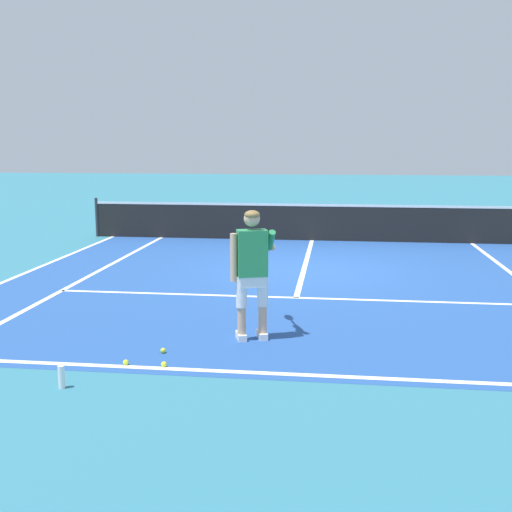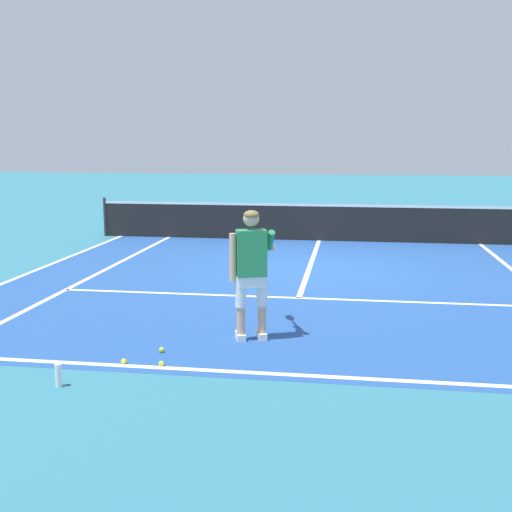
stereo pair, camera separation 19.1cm
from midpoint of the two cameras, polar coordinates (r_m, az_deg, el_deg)
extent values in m
plane|color=teal|center=(12.95, 3.90, -1.27)|extent=(80.00, 80.00, 0.00)
cube|color=#234C93|center=(12.01, 3.62, -2.16)|extent=(10.98, 10.37, 0.00)
cube|color=white|center=(7.23, 0.98, -10.52)|extent=(10.98, 0.10, 0.01)
cube|color=white|center=(10.63, 3.12, -3.76)|extent=(8.23, 0.10, 0.01)
cube|color=white|center=(13.75, 4.11, -0.58)|extent=(0.10, 6.40, 0.01)
cube|color=white|center=(12.93, -14.90, -1.59)|extent=(0.10, 9.97, 0.01)
cube|color=white|center=(13.51, -20.32, -1.39)|extent=(0.10, 9.97, 0.01)
cylinder|color=#333338|center=(18.09, -14.42, 3.40)|extent=(0.08, 0.08, 1.07)
cube|color=black|center=(16.84, 4.75, 2.93)|extent=(11.84, 0.02, 0.91)
cube|color=white|center=(16.79, 4.77, 4.57)|extent=(11.84, 0.03, 0.06)
cube|color=white|center=(8.42, -2.00, -7.21)|extent=(0.19, 0.30, 0.09)
cube|color=white|center=(8.46, -0.11, -7.11)|extent=(0.19, 0.30, 0.09)
cylinder|color=tan|center=(8.32, -1.97, -5.81)|extent=(0.11, 0.11, 0.36)
cylinder|color=silver|center=(8.22, -1.98, -3.23)|extent=(0.14, 0.14, 0.41)
cylinder|color=tan|center=(8.36, -0.06, -5.72)|extent=(0.11, 0.11, 0.36)
cylinder|color=silver|center=(8.27, -0.06, -3.15)|extent=(0.14, 0.14, 0.41)
cube|color=silver|center=(8.20, -1.02, -2.07)|extent=(0.39, 0.30, 0.20)
cube|color=#28844C|center=(8.14, -1.03, 0.27)|extent=(0.43, 0.33, 0.60)
cylinder|color=tan|center=(8.11, -2.70, -0.13)|extent=(0.09, 0.09, 0.62)
cylinder|color=#28844C|center=(8.25, 0.67, 1.46)|extent=(0.17, 0.28, 0.29)
cylinder|color=tan|center=(8.48, 0.65, 0.74)|extent=(0.17, 0.30, 0.14)
sphere|color=tan|center=(8.09, -1.05, 3.39)|extent=(0.21, 0.21, 0.21)
ellipsoid|color=olive|center=(8.06, -1.03, 3.73)|extent=(0.25, 0.25, 0.12)
cylinder|color=#232326|center=(8.71, 0.46, 0.78)|extent=(0.09, 0.20, 0.03)
cylinder|color=#1E479E|center=(8.85, 0.27, 0.94)|extent=(0.05, 0.10, 0.02)
torus|color=#1E479E|center=(9.03, 0.04, 1.12)|extent=(0.12, 0.29, 0.30)
cylinder|color=silver|center=(9.03, 0.04, 1.12)|extent=(0.08, 0.24, 0.25)
sphere|color=#CCE02D|center=(7.51, -9.01, -9.60)|extent=(0.07, 0.07, 0.07)
sphere|color=#CCE02D|center=(7.66, -12.34, -9.33)|extent=(0.07, 0.07, 0.07)
sphere|color=#CCE02D|center=(7.99, -9.03, -8.39)|extent=(0.07, 0.07, 0.07)
cylinder|color=white|center=(7.13, -17.84, -10.31)|extent=(0.07, 0.07, 0.25)
camera|label=1|loc=(0.10, -90.64, -0.11)|focal=44.49mm
camera|label=2|loc=(0.10, 89.36, 0.11)|focal=44.49mm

